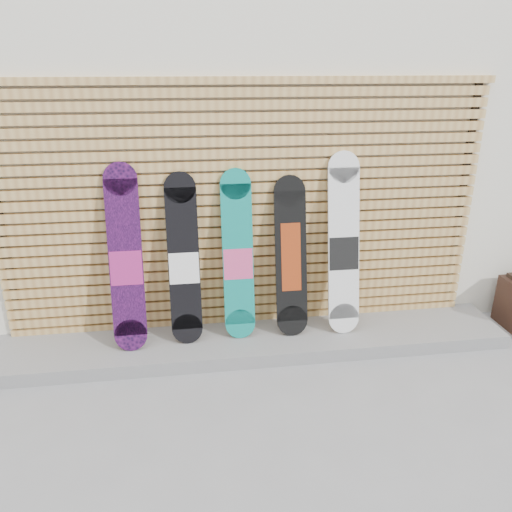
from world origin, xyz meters
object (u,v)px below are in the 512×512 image
object	(u,v)px
snowboard_0	(126,260)
snowboard_1	(184,261)
snowboard_2	(238,257)
snowboard_3	(291,257)
snowboard_4	(344,246)

from	to	relation	value
snowboard_0	snowboard_1	bearing A→B (deg)	3.30
snowboard_0	snowboard_2	world-z (taller)	snowboard_0
snowboard_0	snowboard_2	distance (m)	0.94
snowboard_3	snowboard_2	bearing A→B (deg)	178.79
snowboard_0	snowboard_4	bearing A→B (deg)	0.56
snowboard_1	snowboard_4	distance (m)	1.39
snowboard_2	snowboard_4	xyz separation A→B (m)	(0.93, -0.02, 0.06)
snowboard_3	snowboard_4	distance (m)	0.47
snowboard_1	snowboard_3	distance (m)	0.93
snowboard_1	snowboard_2	bearing A→B (deg)	1.61
snowboard_3	snowboard_4	bearing A→B (deg)	-1.50
snowboard_4	snowboard_0	bearing A→B (deg)	-179.44
snowboard_1	snowboard_2	xyz separation A→B (m)	(0.46, 0.01, 0.01)
snowboard_3	snowboard_4	xyz separation A→B (m)	(0.47, -0.01, 0.09)
snowboard_0	snowboard_3	xyz separation A→B (m)	(1.40, 0.03, -0.06)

